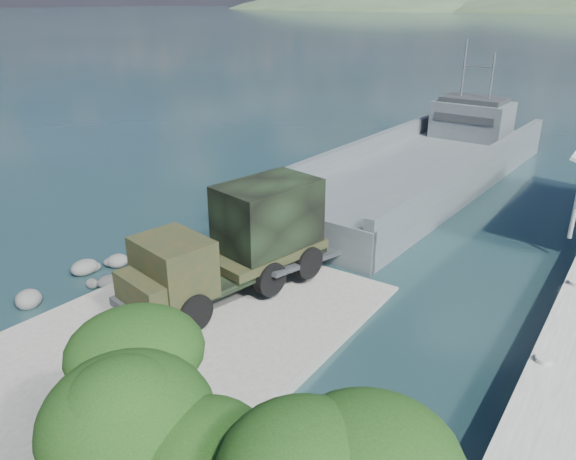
# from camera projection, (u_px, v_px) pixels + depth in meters

# --- Properties ---
(ground) EXTENTS (1400.00, 1400.00, 0.00)m
(ground) POSITION_uv_depth(u_px,v_px,m) (182.00, 340.00, 20.42)
(ground) COLOR #163433
(ground) RESTS_ON ground
(boat_ramp) EXTENTS (10.00, 18.00, 0.50)m
(boat_ramp) POSITION_uv_depth(u_px,v_px,m) (161.00, 348.00, 19.56)
(boat_ramp) COLOR gray
(boat_ramp) RESTS_ON ground
(shoreline_rocks) EXTENTS (3.20, 5.60, 0.90)m
(shoreline_rocks) POSITION_uv_depth(u_px,v_px,m) (84.00, 289.00, 23.99)
(shoreline_rocks) COLOR #565553
(shoreline_rocks) RESTS_ON ground
(landing_craft) EXTENTS (9.63, 32.37, 9.51)m
(landing_craft) POSITION_uv_depth(u_px,v_px,m) (417.00, 174.00, 36.98)
(landing_craft) COLOR #4B5558
(landing_craft) RESTS_ON ground
(military_truck) EXTENTS (4.52, 9.34, 4.17)m
(military_truck) POSITION_uv_depth(u_px,v_px,m) (239.00, 241.00, 22.31)
(military_truck) COLOR black
(military_truck) RESTS_ON boat_ramp
(soldier) EXTENTS (0.73, 0.69, 1.68)m
(soldier) POSITION_uv_depth(u_px,v_px,m) (139.00, 278.00, 22.10)
(soldier) COLOR #22311B
(soldier) RESTS_ON boat_ramp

